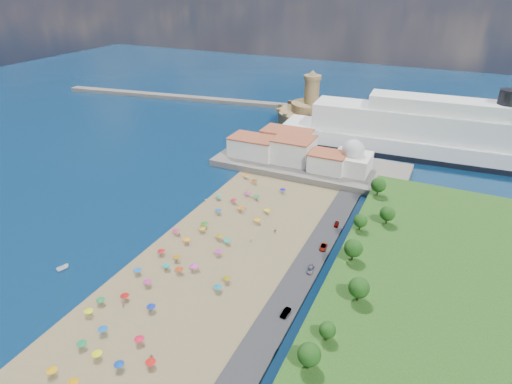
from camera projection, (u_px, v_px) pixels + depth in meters
The scene contains 13 objects.
ground at pixel (215, 240), 149.17m from camera, with size 700.00×700.00×0.00m, color #071938.
terrace at pixel (310, 165), 203.54m from camera, with size 90.00×36.00×3.00m, color #59544C.
jetty at pixel (293, 136), 240.19m from camera, with size 18.00×70.00×2.40m, color #59544C.
breakwater at pixel (189, 98), 313.40m from camera, with size 200.00×7.00×2.60m, color #59544C.
waterfront_buildings at pixel (286, 148), 206.07m from camera, with size 57.00×29.00×11.00m.
domed_building at pixel (352, 159), 190.97m from camera, with size 16.00×16.00×15.00m.
fortress at pixel (310, 113), 261.87m from camera, with size 40.00×40.00×32.40m.
cruise_ship at pixel (447, 138), 210.30m from camera, with size 167.42×33.52×36.37m.
beach_parasols at pixel (191, 252), 138.73m from camera, with size 31.43×116.88×2.20m.
beachgoers at pixel (209, 245), 144.04m from camera, with size 35.51×75.27×1.88m.
moored_boats at pixel (30, 305), 118.66m from camera, with size 12.45×35.12×1.59m.
parked_cars at pixel (316, 260), 136.36m from camera, with size 2.54×54.58×1.35m.
hillside_trees at pixel (356, 253), 124.92m from camera, with size 12.99×110.37×7.36m.
Camera 1 is at (65.96, -107.30, 82.87)m, focal length 30.00 mm.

